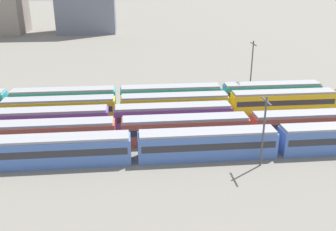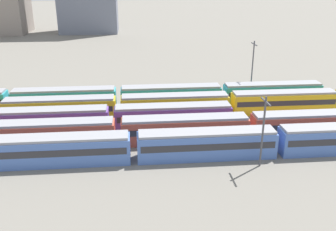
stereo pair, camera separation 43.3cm
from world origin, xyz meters
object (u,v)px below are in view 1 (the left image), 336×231
Objects in this scene: train_track_2 at (48,121)px; train_track_1 at (118,132)px; train_track_4 at (118,97)px; train_track_3 at (175,105)px; catenary_pole_1 at (252,67)px; train_track_0 at (134,147)px; catenary_pole_0 at (264,128)px.

train_track_1 is at bearing -26.14° from train_track_2.
train_track_4 is (-0.42, 15.60, 0.00)m from train_track_1.
train_track_2 and train_track_3 have the same top height.
train_track_2 is 38.21m from catenary_pole_1.
catenary_pole_1 reaches higher than train_track_0.
train_track_1 is 1.00× the size of train_track_4.
catenary_pole_1 is (35.44, 13.68, 4.14)m from train_track_2.
train_track_0 is 1.34× the size of train_track_2.
train_track_0 is 1.00× the size of train_track_1.
train_track_3 is 10.90m from train_track_4.
catenary_pole_1 is at bearing 28.41° from train_track_3.
train_track_3 is 8.53× the size of catenary_pole_1.
catenary_pole_1 is at bearing 46.69° from train_track_0.
train_track_1 is 11.80m from train_track_2.
train_track_3 is at bearing -28.50° from train_track_4.
train_track_3 is (19.76, 5.20, 0.00)m from train_track_2.
train_track_4 is 8.19× the size of catenary_pole_0.
train_track_0 is 33.35m from catenary_pole_1.
train_track_4 is (-2.56, 20.80, 0.00)m from train_track_0.
train_track_3 is 1.25× the size of train_track_4.
train_track_0 is at bearing 169.18° from catenary_pole_0.
train_track_0 is at bearing -114.22° from train_track_3.
train_track_3 and train_track_4 have the same top height.
train_track_3 is 10.26× the size of catenary_pole_0.
train_track_1 and train_track_2 have the same top height.
train_track_0 is 16.28m from catenary_pole_0.
train_track_1 is 13.86m from train_track_3.
catenary_pole_1 reaches higher than train_track_1.
train_track_0 is 6.81× the size of catenary_pole_1.
train_track_2 is at bearing 153.86° from train_track_1.
catenary_pole_1 is at bearing 21.11° from train_track_2.
catenary_pole_0 is at bearing -24.69° from train_track_1.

